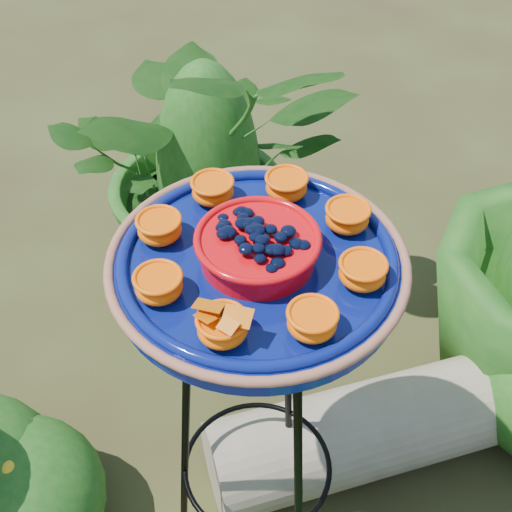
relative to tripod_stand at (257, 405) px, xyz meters
name	(u,v)px	position (x,y,z in m)	size (l,w,h in m)	color
ground_plane	(258,472)	(-0.06, 0.13, -0.50)	(20.00, 20.00, 0.00)	#312716
tripod_stand	(257,405)	(0.00, 0.00, 0.00)	(0.31, 0.33, 0.83)	black
feeder_dish	(258,260)	(0.00, 0.00, 0.36)	(0.44, 0.44, 0.10)	navy
driftwood_log	(353,434)	(0.13, 0.26, -0.39)	(0.23, 0.23, 0.68)	gray
shrub_back_left	(208,161)	(-0.49, 0.70, -0.09)	(0.75, 0.65, 0.83)	#164B14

